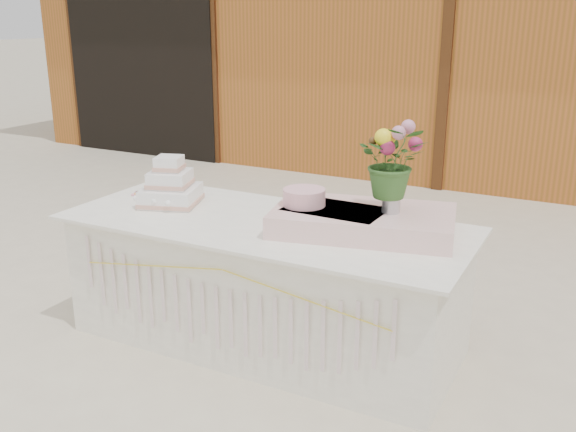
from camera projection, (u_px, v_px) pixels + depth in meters
name	position (u px, v px, depth m)	size (l,w,h in m)	color
ground	(266.00, 340.00, 3.95)	(80.00, 80.00, 0.00)	beige
barn	(484.00, 32.00, 8.52)	(12.60, 4.60, 3.30)	#A85623
cake_table	(265.00, 283.00, 3.83)	(2.40, 1.00, 0.77)	white
wedding_cake	(171.00, 188.00, 4.03)	(0.43, 0.43, 0.31)	white
pink_cake_stand	(304.00, 206.00, 3.60)	(0.30, 0.30, 0.22)	silver
satin_runner	(363.00, 221.00, 3.54)	(0.98, 0.57, 0.12)	#F5C7C5
flower_vase	(391.00, 201.00, 3.45)	(0.10, 0.10, 0.13)	silver
bouquet	(394.00, 152.00, 3.37)	(0.36, 0.31, 0.39)	#315B24
loose_flowers	(133.00, 194.00, 4.25)	(0.13, 0.31, 0.02)	pink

